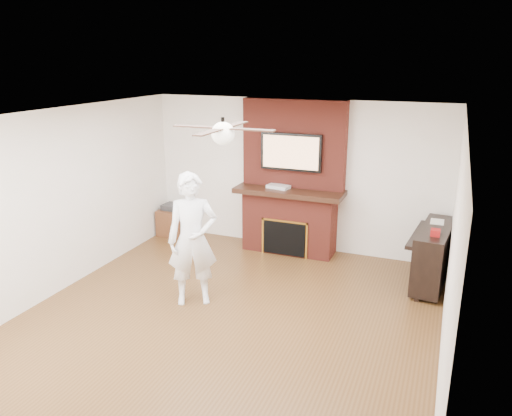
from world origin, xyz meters
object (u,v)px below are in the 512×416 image
at_px(person, 193,240).
at_px(side_table, 174,221).
at_px(piano, 433,254).
at_px(fireplace, 291,193).

relative_size(person, side_table, 3.07).
distance_m(person, piano, 3.38).
height_order(fireplace, piano, fireplace).
relative_size(fireplace, person, 1.42).
relative_size(side_table, piano, 0.42).
bearing_deg(piano, side_table, 179.66).
bearing_deg(side_table, piano, -4.43).
xyz_separation_m(fireplace, person, (-0.60, -2.26, -0.12)).
distance_m(fireplace, side_table, 2.32).
height_order(person, piano, person).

